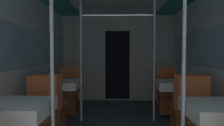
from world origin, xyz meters
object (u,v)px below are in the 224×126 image
(dining_table_left_1, at_px, (61,86))
(chair_right_far_1, at_px, (167,99))
(chair_left_far_1, at_px, (68,98))
(dining_table_right_0, at_px, (221,113))
(support_pole_left_0, at_px, (52,67))
(support_pole_left_1, at_px, (81,61))
(support_pole_right_0, at_px, (183,67))
(dining_table_right_1, at_px, (175,86))
(chair_left_near_1, at_px, (51,114))
(chair_right_near_1, at_px, (185,115))
(chair_left_far_0, at_px, (38,126))
(dining_table_left_0, at_px, (16,112))
(support_pole_right_1, at_px, (154,61))

(dining_table_left_1, relative_size, chair_right_far_1, 0.79)
(chair_left_far_1, height_order, dining_table_right_0, chair_left_far_1)
(support_pole_left_0, bearing_deg, dining_table_left_1, 102.13)
(support_pole_left_1, height_order, support_pole_right_0, same)
(dining_table_right_0, height_order, dining_table_right_1, same)
(chair_left_near_1, xyz_separation_m, chair_right_far_1, (2.11, 1.22, 0.00))
(chair_right_near_1, bearing_deg, chair_left_far_0, -165.13)
(support_pole_left_0, relative_size, support_pole_right_0, 1.00)
(chair_right_far_1, bearing_deg, dining_table_left_1, 16.11)
(dining_table_right_0, relative_size, support_pole_right_0, 0.33)
(support_pole_left_0, distance_m, dining_table_right_0, 1.79)
(chair_left_far_0, distance_m, support_pole_right_0, 2.01)
(dining_table_right_0, relative_size, chair_right_far_1, 0.79)
(chair_left_far_0, relative_size, chair_left_far_1, 1.00)
(chair_left_far_0, distance_m, chair_right_near_1, 2.18)
(dining_table_left_0, xyz_separation_m, dining_table_right_1, (2.11, 1.78, 0.00))
(chair_right_far_1, xyz_separation_m, support_pole_right_1, (-0.38, -0.61, 0.83))
(chair_left_far_1, xyz_separation_m, chair_right_near_1, (2.11, -1.22, 0.00))
(dining_table_left_0, bearing_deg, support_pole_left_1, 77.87)
(chair_left_far_1, distance_m, support_pole_right_1, 2.01)
(support_pole_left_1, distance_m, dining_table_right_1, 1.79)
(support_pole_right_0, bearing_deg, dining_table_left_1, 134.16)
(chair_left_near_1, distance_m, dining_table_right_0, 2.44)
(chair_left_far_0, relative_size, dining_table_left_1, 1.26)
(chair_right_near_1, relative_size, chair_right_far_1, 1.00)
(support_pole_left_1, height_order, chair_right_near_1, support_pole_left_1)
(chair_left_far_0, height_order, chair_right_far_1, same)
(chair_left_far_1, bearing_deg, dining_table_left_1, 90.00)
(chair_left_far_0, xyz_separation_m, chair_left_near_1, (0.00, 0.56, 0.00))
(support_pole_left_1, distance_m, support_pole_right_0, 2.23)
(chair_left_far_0, relative_size, chair_right_far_1, 1.00)
(chair_left_far_0, xyz_separation_m, support_pole_left_0, (0.38, -0.61, 0.83))
(chair_right_near_1, bearing_deg, dining_table_right_0, -90.00)
(chair_left_near_1, height_order, dining_table_right_0, chair_left_near_1)
(chair_left_far_1, height_order, support_pole_right_1, support_pole_right_1)
(chair_right_near_1, relative_size, support_pole_right_1, 0.42)
(support_pole_left_1, bearing_deg, chair_right_far_1, 19.43)
(dining_table_left_0, distance_m, support_pole_left_0, 0.61)
(support_pole_left_1, bearing_deg, support_pole_right_1, 0.00)
(chair_left_far_0, bearing_deg, dining_table_right_1, -151.00)
(chair_left_near_1, distance_m, dining_table_right_1, 2.23)
(support_pole_left_0, height_order, dining_table_right_0, support_pole_left_0)
(dining_table_left_1, xyz_separation_m, chair_left_near_1, (-0.00, -0.61, -0.35))
(chair_left_near_1, bearing_deg, chair_left_far_0, -90.00)
(support_pole_left_1, xyz_separation_m, chair_right_far_1, (1.73, 0.61, -0.83))
(chair_left_near_1, height_order, dining_table_right_1, chair_left_near_1)
(dining_table_left_0, relative_size, support_pole_right_1, 0.33)
(chair_right_far_1, distance_m, support_pole_right_1, 1.10)
(chair_left_far_1, xyz_separation_m, support_pole_left_1, (0.38, -0.61, 0.83))
(chair_right_near_1, height_order, chair_right_far_1, same)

